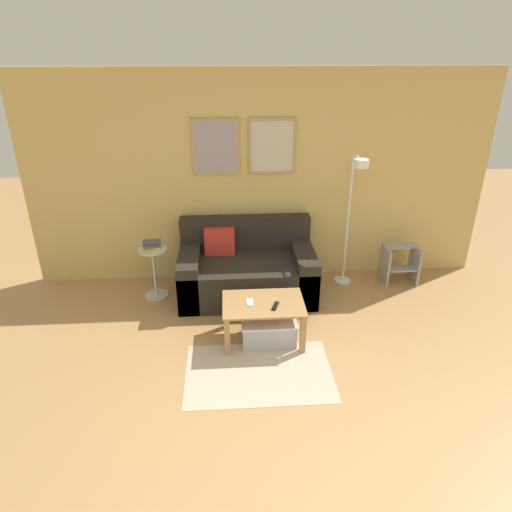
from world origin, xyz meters
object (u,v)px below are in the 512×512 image
storage_bin (269,329)px  floor_lamp (353,206)px  side_table (154,268)px  step_stool (400,263)px  book_stack (152,245)px  cell_phone (250,302)px  coffee_table (263,310)px  couch (246,270)px  remote_control (275,306)px

storage_bin → floor_lamp: (1.07, 1.05, 0.94)m
side_table → step_stool: (3.04, 0.17, -0.11)m
book_stack → step_stool: book_stack is taller
storage_bin → step_stool: size_ratio=1.18×
cell_phone → step_stool: 2.27m
step_stool → floor_lamp: bearing=-170.6°
coffee_table → book_stack: book_stack is taller
book_stack → cell_phone: size_ratio=1.82×
coffee_table → storage_bin: size_ratio=1.46×
storage_bin → step_stool: step_stool is taller
couch → coffee_table: couch is taller
side_table → step_stool: size_ratio=1.30×
coffee_table → book_stack: size_ratio=3.19×
floor_lamp → book_stack: floor_lamp is taller
coffee_table → remote_control: remote_control is taller
floor_lamp → side_table: 2.44m
couch → step_stool: 1.96m
couch → coffee_table: (0.12, -0.98, 0.05)m
coffee_table → book_stack: bearing=140.9°
couch → coffee_table: bearing=-82.9°
couch → cell_phone: 0.98m
couch → step_stool: size_ratio=3.35×
coffee_table → side_table: size_ratio=1.32×
coffee_table → cell_phone: cell_phone is taller
storage_bin → coffee_table: bearing=152.6°
side_table → cell_phone: (1.08, -0.96, 0.07)m
remote_control → step_stool: bearing=55.3°
coffee_table → floor_lamp: size_ratio=0.49×
floor_lamp → storage_bin: bearing=-135.4°
couch → side_table: bearing=-179.5°
storage_bin → step_stool: bearing=33.4°
book_stack → cell_phone: 1.47m
coffee_table → cell_phone: 0.17m
floor_lamp → step_stool: floor_lamp is taller
side_table → storage_bin: bearing=-38.4°
floor_lamp → side_table: (-2.33, -0.05, -0.70)m
couch → floor_lamp: floor_lamp is taller
book_stack → remote_control: book_stack is taller
couch → cell_phone: (-0.01, -0.97, 0.14)m
book_stack → cell_phone: bearing=-42.1°
floor_lamp → cell_phone: bearing=-141.2°
coffee_table → couch: bearing=97.1°
coffee_table → step_stool: size_ratio=1.72×
book_stack → step_stool: 3.07m
side_table → book_stack: (-0.00, 0.01, 0.29)m
side_table → book_stack: size_ratio=2.42×
couch → storage_bin: size_ratio=2.84×
storage_bin → floor_lamp: bearing=44.6°
book_stack → step_stool: bearing=2.9°
remote_control → cell_phone: (-0.25, 0.10, -0.01)m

